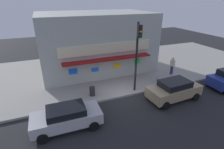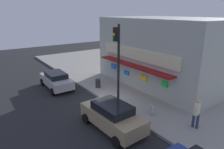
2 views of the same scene
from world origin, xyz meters
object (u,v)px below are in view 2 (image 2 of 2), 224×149
pedestrian (197,112)px  parked_car_silver (56,80)px  parked_car_tan (112,116)px  fire_hydrant (151,110)px  trash_can (98,83)px  traffic_light (117,55)px

pedestrian → parked_car_silver: 12.34m
parked_car_tan → parked_car_silver: 8.61m
fire_hydrant → pedestrian: bearing=20.8°
fire_hydrant → parked_car_tan: bearing=-96.9°
parked_car_tan → pedestrian: bearing=52.8°
trash_can → parked_car_tan: parked_car_tan is taller
traffic_light → trash_can: size_ratio=7.57×
trash_can → traffic_light: bearing=-8.9°
pedestrian → parked_car_tan: size_ratio=0.41×
traffic_light → pedestrian: traffic_light is taller
traffic_light → parked_car_silver: size_ratio=1.35×
parked_car_tan → traffic_light: bearing=138.4°
trash_can → parked_car_tan: size_ratio=0.17×
parked_car_silver → trash_can: bearing=50.3°
pedestrian → parked_car_silver: size_ratio=0.42×
trash_can → parked_car_silver: bearing=-129.7°
trash_can → parked_car_tan: bearing=-23.8°
parked_car_silver → parked_car_tan: bearing=1.9°
traffic_light → fire_hydrant: bearing=16.5°
traffic_light → fire_hydrant: traffic_light is taller
parked_car_silver → fire_hydrant: bearing=19.8°
pedestrian → parked_car_tan: pedestrian is taller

